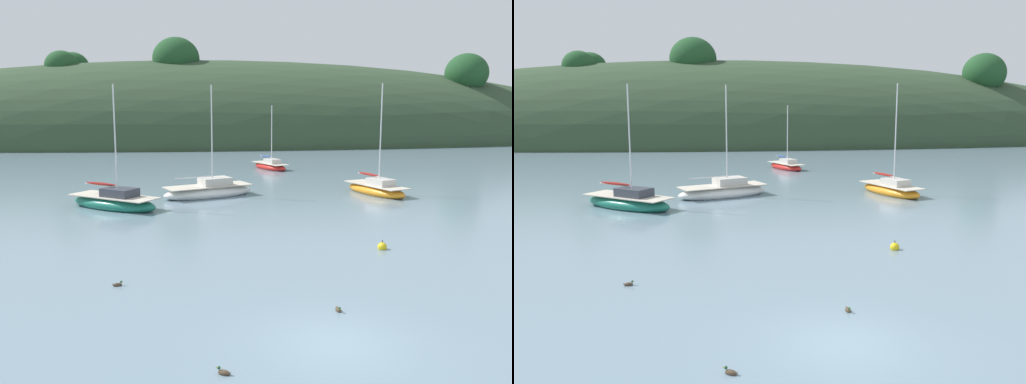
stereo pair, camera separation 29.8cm
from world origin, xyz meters
The scene contains 10 objects.
ground_plane centered at (0.00, 0.00, 0.00)m, with size 400.00×400.00×0.00m, color slate.
far_shoreline_hill centered at (-0.04, 80.58, 0.10)m, with size 150.00×36.00×31.32m.
sailboat_red_portside centered at (-2.88, 25.49, 0.42)m, with size 7.39×4.91×8.47m.
sailboat_yellow_far centered at (4.08, 41.58, 0.34)m, with size 3.80×5.56×6.82m.
sailboat_blue_center centered at (-9.28, 21.77, 0.42)m, with size 6.94×5.94×8.38m.
sailboat_grey_yawl centered at (9.92, 25.14, 0.38)m, with size 4.08×6.42×8.56m.
mooring_buoy_channel centered at (4.90, 9.80, 0.12)m, with size 0.44×0.44×0.54m.
duck_straggler centered at (0.72, 2.43, 0.05)m, with size 0.18×0.42×0.24m.
duck_trailing centered at (-7.04, 5.91, 0.05)m, with size 0.43×0.22×0.24m.
duck_lead centered at (-3.39, -1.44, 0.05)m, with size 0.40×0.32×0.24m.
Camera 1 is at (-4.11, -14.61, 7.01)m, focal length 38.15 mm.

